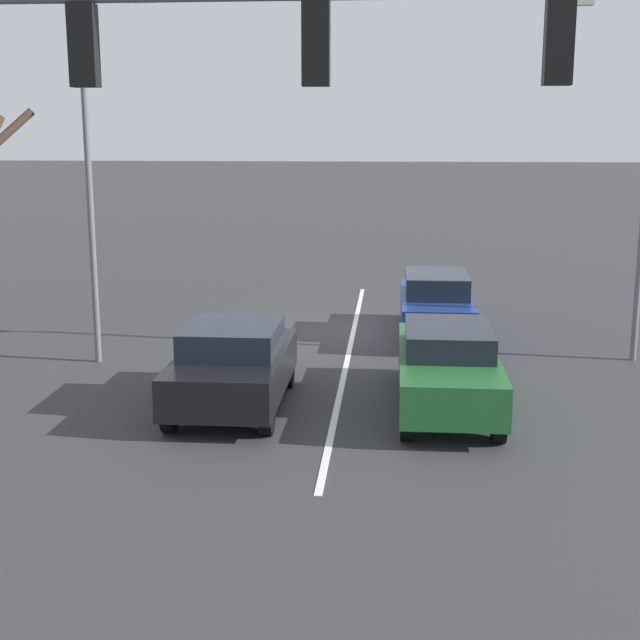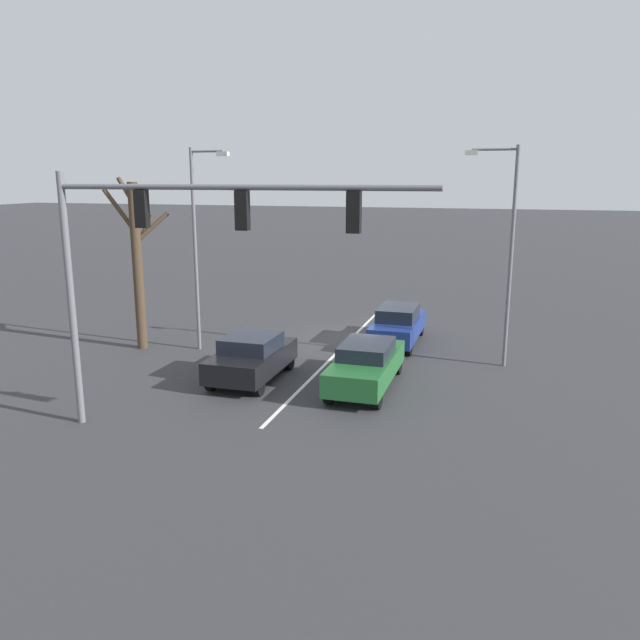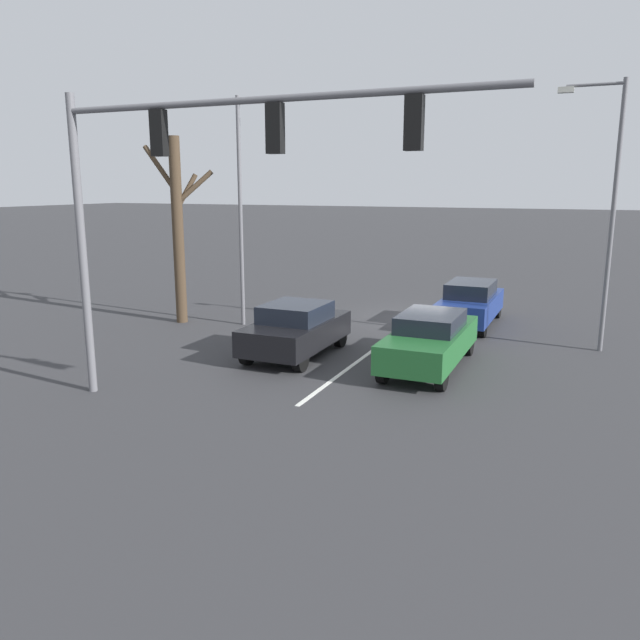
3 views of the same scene
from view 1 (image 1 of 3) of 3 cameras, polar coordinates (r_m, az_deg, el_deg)
The scene contains 8 objects.
ground_plane at distance 22.78m, azimuth 2.17°, elevation -0.69°, with size 240.00×240.00×0.00m, color #333335.
lane_stripe_left_divider at distance 20.58m, azimuth 1.86°, elevation -2.07°, with size 0.12×16.53×0.01m, color silver.
car_darkgreen_leftlane_front at distance 16.50m, azimuth 8.16°, elevation -2.90°, with size 1.76×4.77×1.54m.
car_black_midlane_front at distance 16.44m, azimuth -5.60°, elevation -2.89°, with size 1.92×4.03×1.57m.
car_navy_leftlane_second at distance 22.21m, azimuth 7.43°, elevation 1.05°, with size 1.71×4.52×1.59m.
traffic_signal_gantry at distance 11.07m, azimuth -10.71°, elevation 12.71°, with size 9.96×0.37×6.95m.
street_lamp_right_shoulder at distance 19.69m, azimuth -14.20°, elevation 10.20°, with size 1.61×0.24×7.90m.
street_lamp_left_shoulder at distance 20.44m, azimuth 19.73°, elevation 10.00°, with size 1.84×0.24×7.89m.
Camera 1 is at (-1.02, 22.19, 5.06)m, focal length 50.00 mm.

